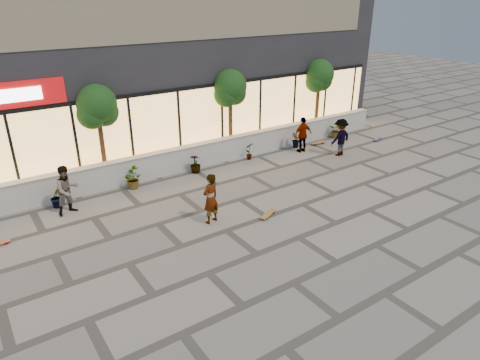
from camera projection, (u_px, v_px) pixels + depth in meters
ground at (299, 238)px, 13.34m from camera, size 80.00×80.00×0.00m
planter_wall at (191, 157)px, 18.41m from camera, size 22.00×0.42×1.04m
retail_building at (134, 54)px, 21.06m from camera, size 24.00×9.17×8.50m
shrub_b at (56, 196)px, 15.10m from camera, size 0.57×0.57×0.81m
shrub_c at (132, 179)px, 16.55m from camera, size 0.68×0.77×0.81m
shrub_d at (195, 164)px, 17.99m from camera, size 0.64×0.64×0.81m
shrub_e at (249, 151)px, 19.44m from camera, size 0.46×0.35×0.81m
shrub_f at (296, 140)px, 20.89m from camera, size 0.55×0.57×0.81m
shrub_g at (336, 130)px, 22.34m from camera, size 0.77×0.84×0.81m
tree_midwest at (97, 109)px, 16.14m from camera, size 1.60×1.50×3.92m
tree_mideast at (230, 90)px, 19.24m from camera, size 1.60×1.50×3.92m
tree_east at (319, 77)px, 22.09m from camera, size 1.60×1.50×3.92m
skater_center at (211, 199)px, 13.91m from camera, size 0.71×0.56×1.73m
skater_left at (67, 190)px, 14.51m from camera, size 0.97×0.84×1.74m
skater_right_near at (303, 135)px, 20.20m from camera, size 1.03×0.49×1.70m
skater_right_far at (340, 137)px, 19.76m from camera, size 1.15×0.69×1.74m
skateboard_center at (268, 214)px, 14.58m from camera, size 0.85×0.54×0.10m
skateboard_right_near at (318, 143)px, 21.49m from camera, size 0.87×0.28×0.10m
skateboard_right_far at (378, 139)px, 22.11m from camera, size 0.81×0.44×0.09m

